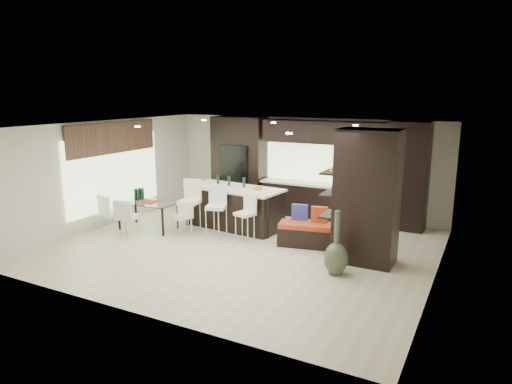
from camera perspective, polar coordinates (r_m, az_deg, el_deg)
The scene contains 22 objects.
ground at distance 10.27m, azimuth -1.56°, elevation -6.92°, with size 8.00×8.00×0.00m, color beige.
back_wall at distance 13.02m, azimuth 5.94°, elevation 3.29°, with size 8.00×0.02×2.70m, color beige.
left_wall at distance 12.33m, azimuth -18.07°, elevation 2.23°, with size 0.02×7.00×2.70m, color beige.
right_wall at distance 8.73m, azimuth 21.98°, elevation -2.08°, with size 0.02×7.00×2.70m, color beige.
ceiling at distance 9.72m, azimuth -1.66°, elevation 8.28°, with size 8.00×7.00×0.02m, color white.
window_left at distance 12.44m, azimuth -17.29°, elevation 2.37°, with size 0.04×3.20×1.90m, color #B2D199.
window_back at distance 12.75m, azimuth 8.40°, elevation 3.93°, with size 3.40×0.04×1.20m, color #B2D199.
stone_accent at distance 12.30m, azimuth -17.46°, elevation 6.48°, with size 0.08×3.00×0.80m, color brown.
ceiling_spots at distance 9.94m, azimuth -0.95°, elevation 8.26°, with size 4.00×3.00×0.02m, color white.
back_cabinetry at distance 12.54m, azimuth 7.50°, elevation 2.90°, with size 6.80×0.68×2.70m, color black.
refrigerator at distance 13.57m, azimuth -2.17°, elevation 2.00°, with size 0.90×0.68×1.90m, color black.
partition_column at distance 9.34m, azimuth 13.70°, elevation -0.62°, with size 1.20×0.80×2.70m, color black.
kitchen_island at distance 11.64m, azimuth -2.72°, elevation -1.91°, with size 2.51×1.08×1.05m, color black.
stool_left at distance 11.34m, azimuth -8.31°, elevation -2.41°, with size 0.46×0.46×1.05m, color white.
stool_mid at distance 10.94m, azimuth -4.99°, elevation -3.02°, with size 0.44×0.44×1.00m, color white.
stool_right at distance 10.59m, azimuth -1.39°, elevation -3.80°, with size 0.39×0.39×0.89m, color white.
bench at distance 10.33m, azimuth 6.67°, elevation -5.34°, with size 1.37×0.53×0.53m, color black.
floor_vase at distance 8.74m, azimuth 10.02°, elevation -6.28°, with size 0.46×0.46×1.25m, color #3E4B35, non-canonical shape.
dining_table at distance 11.82m, azimuth -13.29°, elevation -2.86°, with size 1.47×0.83×0.71m, color white.
chair_near at distance 11.29m, azimuth -15.70°, elevation -3.33°, with size 0.46×0.46×0.85m, color white.
chair_far at distance 11.58m, azimuth -17.42°, elevation -2.88°, with size 0.50×0.50×0.92m, color white.
chair_end at distance 11.19m, azimuth -9.31°, elevation -3.36°, with size 0.42×0.42×0.78m, color white.
Camera 1 is at (4.74, -8.45, 3.40)m, focal length 32.00 mm.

